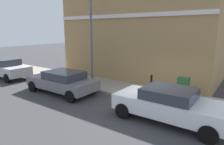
# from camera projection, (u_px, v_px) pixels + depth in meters

# --- Properties ---
(ground) EXTENTS (80.00, 80.00, 0.00)m
(ground) POSITION_uv_depth(u_px,v_px,m) (150.00, 110.00, 9.22)
(ground) COLOR #38383A
(sidewalk) EXTENTS (2.53, 30.00, 0.15)m
(sidewalk) POSITION_uv_depth(u_px,v_px,m) (83.00, 81.00, 14.14)
(sidewalk) COLOR gray
(sidewalk) RESTS_ON ground
(corner_building) EXTENTS (7.26, 11.18, 7.54)m
(corner_building) POSITION_uv_depth(u_px,v_px,m) (147.00, 28.00, 15.86)
(corner_building) COLOR #9E7A4C
(corner_building) RESTS_ON ground
(car_white) EXTENTS (2.00, 4.42, 1.37)m
(car_white) POSITION_uv_depth(u_px,v_px,m) (169.00, 104.00, 8.01)
(car_white) COLOR silver
(car_white) RESTS_ON ground
(car_grey) EXTENTS (1.95, 4.31, 1.31)m
(car_grey) POSITION_uv_depth(u_px,v_px,m) (62.00, 81.00, 11.59)
(car_grey) COLOR slate
(car_grey) RESTS_ON ground
(car_silver) EXTENTS (1.86, 4.34, 1.46)m
(car_silver) POSITION_uv_depth(u_px,v_px,m) (6.00, 68.00, 15.34)
(car_silver) COLOR #B7B7BC
(car_silver) RESTS_ON ground
(utility_cabinet) EXTENTS (0.46, 0.61, 1.15)m
(utility_cabinet) POSITION_uv_depth(u_px,v_px,m) (183.00, 89.00, 10.07)
(utility_cabinet) COLOR #1E4C28
(utility_cabinet) RESTS_ON sidewalk
(bollard_near_cabinet) EXTENTS (0.14, 0.14, 1.04)m
(bollard_near_cabinet) POSITION_uv_depth(u_px,v_px,m) (151.00, 83.00, 11.15)
(bollard_near_cabinet) COLOR black
(bollard_near_cabinet) RESTS_ON sidewalk
(lamppost) EXTENTS (0.20, 0.44, 5.72)m
(lamppost) POSITION_uv_depth(u_px,v_px,m) (91.00, 35.00, 13.12)
(lamppost) COLOR #59595B
(lamppost) RESTS_ON sidewalk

